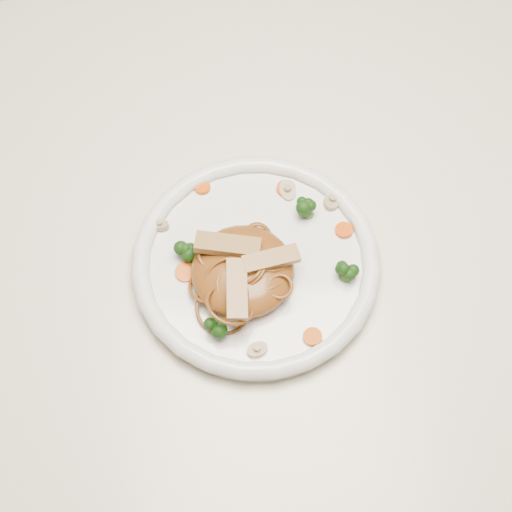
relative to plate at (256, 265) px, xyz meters
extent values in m
plane|color=brown|center=(0.05, 0.06, -0.76)|extent=(4.00, 4.00, 0.00)
cube|color=beige|center=(0.05, 0.06, -0.03)|extent=(1.20, 0.80, 0.04)
cylinder|color=white|center=(0.00, 0.00, 0.00)|extent=(0.28, 0.28, 0.02)
ellipsoid|color=brown|center=(-0.02, -0.02, 0.02)|extent=(0.15, 0.15, 0.04)
cube|color=#9F7D4B|center=(0.01, -0.02, 0.04)|extent=(0.06, 0.03, 0.01)
cube|color=#9F7D4B|center=(-0.03, 0.01, 0.04)|extent=(0.07, 0.04, 0.01)
cube|color=#9F7D4B|center=(-0.03, -0.05, 0.04)|extent=(0.03, 0.07, 0.01)
cylinder|color=#C64907|center=(0.05, 0.09, 0.01)|extent=(0.02, 0.02, 0.00)
cylinder|color=#C64907|center=(-0.08, 0.00, 0.01)|extent=(0.03, 0.03, 0.00)
cylinder|color=#C64907|center=(0.10, 0.02, 0.01)|extent=(0.03, 0.03, 0.00)
cylinder|color=#C64907|center=(-0.05, 0.10, 0.01)|extent=(0.02, 0.02, 0.00)
cylinder|color=#C64907|center=(0.05, -0.10, 0.01)|extent=(0.03, 0.03, 0.00)
cylinder|color=tan|center=(-0.01, -0.10, 0.01)|extent=(0.03, 0.03, 0.01)
cylinder|color=tan|center=(0.10, 0.06, 0.01)|extent=(0.04, 0.04, 0.01)
cylinder|color=tan|center=(-0.10, 0.06, 0.01)|extent=(0.03, 0.03, 0.01)
cylinder|color=tan|center=(0.05, 0.09, 0.01)|extent=(0.03, 0.03, 0.01)
camera|label=1|loc=(-0.05, -0.36, 0.73)|focal=51.32mm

